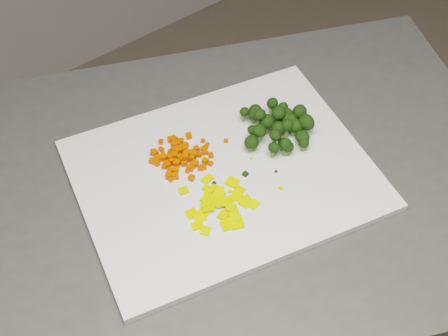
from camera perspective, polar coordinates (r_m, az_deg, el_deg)
counter_block at (r=1.37m, az=0.39°, el=-12.86°), size 1.10×0.96×0.90m
cutting_board at (r=0.99m, az=0.00°, el=-0.59°), size 0.52×0.45×0.01m
carrot_pile at (r=1.00m, az=-3.96°, el=1.44°), size 0.10×0.10×0.03m
pepper_pile at (r=0.94m, az=-0.67°, el=-2.90°), size 0.12×0.12×0.02m
broccoli_pile at (r=1.02m, az=4.59°, el=3.95°), size 0.12×0.12×0.06m
carrot_cube_0 at (r=1.01m, az=-6.19°, el=0.95°), size 0.01×0.01×0.01m
carrot_cube_1 at (r=0.99m, az=-5.32°, el=0.34°), size 0.01×0.01×0.01m
carrot_cube_2 at (r=1.01m, az=-2.53°, el=1.76°), size 0.01×0.01×0.01m
carrot_cube_3 at (r=1.03m, az=-4.37°, el=2.57°), size 0.01×0.01×0.01m
carrot_cube_4 at (r=1.00m, az=-2.99°, el=1.35°), size 0.01×0.01×0.01m
carrot_cube_5 at (r=1.00m, az=-4.45°, el=1.69°), size 0.01×0.01×0.01m
carrot_cube_6 at (r=0.99m, az=-3.73°, el=0.96°), size 0.01×0.01×0.01m
carrot_cube_7 at (r=0.99m, az=-2.95°, el=0.95°), size 0.01×0.01×0.01m
carrot_cube_8 at (r=1.01m, az=-5.57°, el=1.26°), size 0.01×0.01×0.01m
carrot_cube_9 at (r=1.00m, az=-4.29°, el=1.66°), size 0.01×0.01×0.01m
carrot_cube_10 at (r=1.01m, az=-4.43°, el=1.44°), size 0.01×0.01×0.01m
carrot_cube_11 at (r=1.00m, az=-6.60°, el=0.63°), size 0.01×0.01×0.01m
carrot_cube_12 at (r=1.02m, az=-3.50°, el=2.11°), size 0.01×0.01×0.01m
carrot_cube_13 at (r=1.00m, az=-3.69°, el=1.81°), size 0.01×0.01×0.01m
carrot_cube_14 at (r=1.01m, az=-1.75°, el=1.48°), size 0.01×0.01×0.01m
carrot_cube_15 at (r=0.98m, az=-4.44°, el=-0.21°), size 0.01×0.01×0.01m
carrot_cube_16 at (r=0.99m, az=-4.80°, el=0.68°), size 0.01×0.01×0.01m
carrot_cube_17 at (r=1.01m, az=-6.36°, el=1.37°), size 0.01×0.01×0.01m
carrot_cube_18 at (r=1.03m, az=-4.93°, el=2.61°), size 0.01×0.01×0.01m
carrot_cube_19 at (r=0.99m, az=-4.01°, el=0.90°), size 0.01×0.01×0.01m
carrot_cube_20 at (r=0.97m, az=-4.88°, el=-1.06°), size 0.01×0.01×0.01m
carrot_cube_21 at (r=1.00m, az=-4.90°, el=0.81°), size 0.01×0.01×0.01m
carrot_cube_22 at (r=1.00m, az=-5.51°, el=0.96°), size 0.01×0.01×0.01m
carrot_cube_23 at (r=0.99m, az=-5.20°, el=0.28°), size 0.01×0.01×0.01m
carrot_cube_24 at (r=0.99m, az=-4.95°, el=-0.24°), size 0.01×0.01×0.01m
carrot_cube_25 at (r=1.00m, az=-3.53°, el=1.28°), size 0.01×0.01×0.01m
carrot_cube_26 at (r=1.02m, az=-1.55°, el=2.13°), size 0.01×0.01×0.01m
carrot_cube_27 at (r=0.98m, az=-5.09°, el=-0.71°), size 0.01×0.01×0.01m
carrot_cube_28 at (r=1.00m, az=-3.04°, el=1.37°), size 0.01×0.01×0.01m
carrot_cube_29 at (r=0.99m, az=-2.73°, el=1.27°), size 0.01×0.01×0.01m
carrot_cube_30 at (r=1.02m, az=-4.39°, el=2.29°), size 0.01×0.01×0.01m
carrot_cube_31 at (r=1.01m, az=-6.49°, el=1.43°), size 0.01×0.01×0.01m
carrot_cube_32 at (r=1.03m, az=-4.60°, el=2.64°), size 0.01×0.01×0.01m
carrot_cube_33 at (r=0.99m, az=-2.19°, el=0.00°), size 0.01×0.01×0.01m
carrot_cube_34 at (r=1.00m, az=-3.23°, el=0.85°), size 0.01×0.01×0.01m
carrot_cube_35 at (r=0.99m, az=-5.53°, el=0.11°), size 0.01×0.01×0.01m
carrot_cube_36 at (r=0.99m, az=-4.03°, el=1.01°), size 0.01×0.01×0.01m
carrot_cube_37 at (r=1.00m, az=-2.26°, el=1.23°), size 0.01×0.01×0.01m
carrot_cube_38 at (r=1.00m, az=-5.88°, el=0.93°), size 0.01×0.01×0.01m
carrot_cube_39 at (r=1.00m, az=-1.23°, el=1.17°), size 0.01×0.01×0.01m
carrot_cube_40 at (r=1.00m, az=-4.82°, el=0.92°), size 0.01×0.01×0.01m
carrot_cube_41 at (r=0.99m, az=-4.34°, el=0.48°), size 0.01×0.01×0.01m
carrot_cube_42 at (r=1.02m, az=-1.93°, el=2.50°), size 0.01×0.01×0.01m
carrot_cube_43 at (r=0.98m, az=-4.46°, el=-0.32°), size 0.01×0.01×0.01m
carrot_cube_44 at (r=0.99m, az=-4.93°, el=1.05°), size 0.01×0.01×0.01m
carrot_cube_45 at (r=1.00m, az=-6.12°, el=0.41°), size 0.01×0.01×0.01m
carrot_cube_46 at (r=0.99m, az=-3.20°, el=0.01°), size 0.01×0.01×0.01m
carrot_cube_47 at (r=1.00m, az=-4.28°, el=1.61°), size 0.01×0.01×0.01m
carrot_cube_48 at (r=0.99m, az=-1.24°, el=0.41°), size 0.01×0.01×0.01m
carrot_cube_49 at (r=1.02m, az=-1.72°, el=1.92°), size 0.01×0.01×0.01m
carrot_cube_50 at (r=1.01m, az=-4.96°, el=1.46°), size 0.01×0.01×0.01m
carrot_cube_51 at (r=1.00m, az=-3.49°, el=1.48°), size 0.01×0.01×0.01m
carrot_cube_52 at (r=1.00m, az=-4.66°, el=1.70°), size 0.01×0.01×0.01m
carrot_cube_53 at (r=1.03m, az=-5.78°, el=2.40°), size 0.01×0.01×0.01m
carrot_cube_54 at (r=0.99m, az=-2.99°, el=-0.08°), size 0.01×0.01×0.01m
carrot_cube_55 at (r=0.98m, az=-3.35°, el=-0.27°), size 0.01×0.01×0.01m
carrot_cube_56 at (r=0.99m, az=-3.70°, el=0.47°), size 0.01×0.01×0.01m
carrot_cube_57 at (r=1.02m, az=-3.93°, el=2.48°), size 0.01×0.01×0.01m
carrot_cube_58 at (r=1.00m, az=-4.74°, el=0.67°), size 0.01×0.01×0.01m
carrot_cube_59 at (r=0.98m, az=-4.48°, el=-0.73°), size 0.01×0.01×0.01m
carrot_cube_60 at (r=1.00m, az=-4.40°, el=1.43°), size 0.01×0.01×0.01m
carrot_cube_61 at (r=1.02m, az=-4.29°, el=2.23°), size 0.01×0.01×0.01m
carrot_cube_62 at (r=0.99m, az=-1.90°, el=0.08°), size 0.01×0.01×0.01m
carrot_cube_63 at (r=0.99m, az=-2.79°, el=0.29°), size 0.01×0.01×0.01m
carrot_cube_64 at (r=1.03m, az=-3.26°, el=2.93°), size 0.01×0.01×0.01m
carrot_cube_65 at (r=0.97m, az=-2.99°, el=-0.92°), size 0.01×0.01×0.01m
carrot_cube_66 at (r=0.99m, az=-3.53°, el=1.03°), size 0.01×0.01×0.01m
carrot_cube_67 at (r=1.03m, az=-3.22°, el=3.00°), size 0.01×0.01×0.01m
carrot_cube_68 at (r=1.01m, az=-4.79°, el=1.50°), size 0.01×0.01×0.01m
carrot_cube_69 at (r=1.01m, az=-1.83°, el=1.69°), size 0.01×0.01×0.01m
carrot_cube_70 at (r=0.99m, az=-2.58°, el=0.38°), size 0.01×0.01×0.01m
carrot_cube_71 at (r=1.02m, az=-4.55°, el=2.14°), size 0.01×0.01×0.01m
carrot_cube_72 at (r=1.00m, az=-4.84°, el=0.53°), size 0.01×0.01×0.01m
carrot_cube_73 at (r=0.99m, az=-4.54°, el=1.19°), size 0.01×0.01×0.01m
carrot_cube_74 at (r=0.99m, az=-1.73°, el=0.62°), size 0.01×0.01×0.01m
carrot_cube_75 at (r=1.00m, az=-6.21°, el=0.53°), size 0.01×0.01×0.01m
carrot_cube_76 at (r=1.02m, az=-5.77°, el=1.72°), size 0.01×0.01×0.01m
carrot_cube_77 at (r=1.00m, az=-4.04°, el=1.70°), size 0.01×0.01×0.01m
carrot_cube_78 at (r=1.00m, az=-5.66°, el=1.02°), size 0.01×0.01×0.01m
pepper_chunk_0 at (r=0.93m, az=0.90°, el=-4.73°), size 0.02×0.02×0.01m
pepper_chunk_1 at (r=0.96m, az=1.38°, el=-2.13°), size 0.02×0.02×0.00m
pepper_chunk_2 at (r=0.95m, az=-1.20°, el=-3.16°), size 0.02×0.02×0.01m
pepper_chunk_3 at (r=0.94m, az=-1.56°, el=-3.28°), size 0.02×0.02×0.01m
pepper_chunk_4 at (r=0.94m, az=0.84°, el=-3.79°), size 0.02×0.02×0.01m
pepper_chunk_5 at (r=0.94m, az=0.62°, el=-3.87°), size 0.03×0.03×0.01m
pepper_chunk_6 at (r=0.95m, az=-1.63°, el=-2.74°), size 0.02×0.02×0.01m
pepper_chunk_7 at (r=0.95m, az=0.52°, el=-2.86°), size 0.01×0.02×0.01m
pepper_chunk_8 at (r=0.94m, az=-1.51°, el=-3.53°), size 0.02×0.02×0.01m
pepper_chunk_9 at (r=0.97m, az=0.76°, el=-1.31°), size 0.02×0.02×0.01m
pepper_chunk_10 at (r=0.94m, az=0.62°, el=-3.59°), size 0.02×0.02×0.01m
pepper_chunk_11 at (r=0.93m, az=1.01°, el=-4.48°), size 0.02×0.02×0.01m
pepper_chunk_12 at (r=0.94m, az=-1.46°, el=-3.06°), size 0.02×0.02×0.01m
pepper_chunk_13 at (r=0.94m, az=2.76°, el=-3.35°), size 0.02×0.02×0.01m
pepper_chunk_14 at (r=0.92m, az=0.26°, el=-5.23°), size 0.02×0.02×0.00m
pepper_chunk_15 at (r=0.94m, az=-0.61°, el=-3.23°), size 0.02×0.02×0.01m
pepper_chunk_16 at (r=0.95m, az=-1.52°, el=-2.49°), size 0.02×0.02×0.01m
pepper_chunk_17 at (r=0.95m, az=1.15°, el=-2.62°), size 0.02×0.02×0.01m
pepper_chunk_18 at (r=0.96m, az=-0.48°, el=-2.09°), size 0.02×0.02×0.01m
pepper_chunk_19 at (r=0.95m, az=-0.47°, el=-2.36°), size 0.02×0.02×0.01m
pepper_chunk_20 at (r=0.94m, az=-0.44°, el=-3.09°), size 0.02×0.02×0.01m
pepper_chunk_21 at (r=0.92m, az=-2.45°, el=-5.29°), size 0.02×0.02×0.01m
pepper_chunk_22 at (r=0.93m, az=-2.97°, el=-4.17°), size 0.02×0.02×0.01m
pepper_chunk_23 at (r=0.93m, az=-0.07°, el=-4.37°), size 0.02×0.02×0.01m
pepper_chunk_24 at (r=0.94m, az=1.84°, el=-3.28°), size 0.01×0.02×0.01m
pepper_chunk_25 at (r=0.96m, az=-3.71°, el=-2.08°), size 0.02×0.02×0.01m
pepper_chunk_26 at (r=0.92m, az=1.23°, el=-5.17°), size 0.02×0.02×0.01m
pepper_chunk_27 at (r=0.95m, az=-0.41°, el=-3.00°), size 0.02×0.02×0.01m
pepper_chunk_28 at (r=0.96m, az=-0.78°, el=-1.96°), size 0.02×0.02×0.01m
pepper_chunk_29 at (r=0.94m, az=-0.00°, el=-3.10°), size 0.03×0.03×0.00m
pepper_chunk_30 at (r=0.96m, az=-1.47°, el=-1.97°), size 0.01×0.02×0.01m
pepper_chunk_31 at (r=0.97m, az=-1.53°, el=-1.02°), size 0.02×0.01×0.01m
pepper_chunk_32 at (r=0.97m, az=0.76°, el=-1.36°), size 0.01×0.01×0.01m
pepper_chunk_33 at (r=0.95m, az=2.04°, el=-2.97°), size 0.02×0.02×0.00m
pepper_chunk_34 at (r=0.92m, az=-1.70°, el=-5.77°), size 0.02×0.02×0.01m
pepper_chunk_35 at (r=0.93m, az=-2.19°, el=-4.62°), size 0.02×0.02×0.01m
pepper_chunk_36 at (r=0.94m, az=-1.26°, el=-2.95°), size 0.02×0.02×0.01m
pepper_chunk_37 at (r=0.93m, az=-1.90°, el=-4.11°), size 0.02×0.02×0.00m
broccoli_floret_0 at (r=1.04m, az=5.55°, el=4.26°), size 0.03×0.03×0.03m
broccoli_floret_1 at (r=1.05m, az=5.68°, el=4.58°), size 0.03×0.03×0.03m
broccoli_floret_2 at (r=1.01m, az=7.27°, el=2.04°), size 0.02×0.02×0.02m
broccoli_floret_3 at (r=1.00m, az=5.58°, el=1.84°), size 0.03×0.03×0.03m
broccoli_floret_4 at (r=1.02m, az=7.10°, el=2.62°), size 0.03×0.03×0.03m
broccoli_floret_5 at (r=1.05m, az=2.85°, el=5.02°), size 0.03×0.03×0.03m
broccoli_floret_6 at (r=1.00m, az=2.47°, el=2.18°), size 0.03×0.03×0.03m
broccoli_floret_7 at (r=1.05m, az=6.84°, el=4.78°), size 0.03×0.03×0.04m
broccoli_floret_8 at (r=1.07m, az=5.37°, el=5.34°), size 0.03×0.03×0.02m
broccoli_floret_9 at (r=1.03m, az=3.90°, el=3.95°), size 0.04×0.04×0.04m
broccoli_floret_10 at (r=1.03m, az=6.42°, el=3.63°), size 0.03×0.03×0.03m
broccoli_floret_11 at (r=1.02m, az=2.58°, el=3.16°), size 0.02×0.02×0.03m
broccoli_floret_12 at (r=1.03m, az=5.74°, el=3.56°), size 0.03×0.03×0.04m
broccoli_floret_13 at (r=1.03m, az=4.91°, el=3.41°), size 0.03×0.03×0.03m
broccoli_floret_14 at (r=1.00m, az=4.65°, el=2.77°), size 0.03×0.03×0.03m
broccoli_floret_15 at (r=1.05m, az=2.71°, el=4.71°), size 0.03×0.03×0.03m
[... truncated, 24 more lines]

